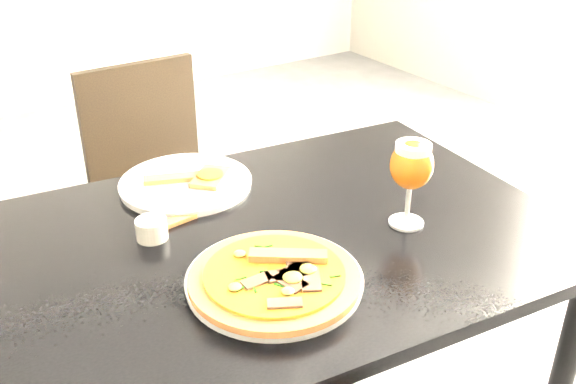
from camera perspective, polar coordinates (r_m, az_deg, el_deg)
dining_table at (r=1.34m, az=-1.70°, el=-7.14°), size 1.28×0.93×0.75m
chair_far at (r=2.09m, az=-11.18°, el=0.11°), size 0.41×0.41×0.87m
plate_main at (r=1.15m, az=-1.22°, el=-7.88°), size 0.43×0.43×0.02m
pizza at (r=1.13m, az=-1.16°, el=-7.51°), size 0.30×0.30×0.03m
plate_second at (r=1.50m, az=-9.07°, el=0.76°), size 0.36×0.36×0.02m
crust_scraps at (r=1.49m, az=-8.02°, el=1.31°), size 0.20×0.14×0.02m
loose_crust at (r=1.35m, az=-10.39°, el=-2.70°), size 0.12×0.04×0.01m
sauce_cup at (r=1.30m, az=-12.04°, el=-3.17°), size 0.06×0.06×0.04m
beer_glass at (r=1.30m, az=10.94°, el=2.31°), size 0.09×0.09×0.18m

